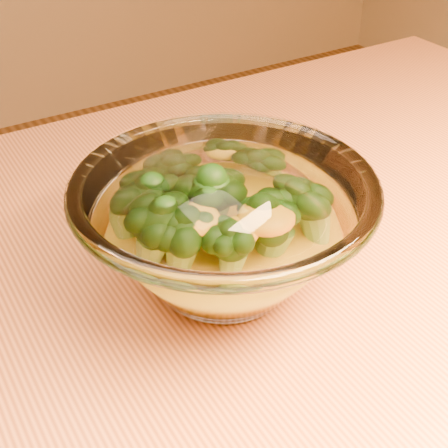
{
  "coord_description": "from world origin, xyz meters",
  "views": [
    {
      "loc": [
        -0.23,
        -0.33,
        1.11
      ],
      "look_at": [
        -0.01,
        0.02,
        0.81
      ],
      "focal_mm": 50.0,
      "sensor_mm": 36.0,
      "label": 1
    }
  ],
  "objects": [
    {
      "name": "glass_bowl",
      "position": [
        -0.01,
        0.02,
        0.81
      ],
      "size": [
        0.25,
        0.25,
        0.11
      ],
      "color": "white",
      "rests_on": "table"
    },
    {
      "name": "table",
      "position": [
        0.0,
        0.0,
        0.65
      ],
      "size": [
        1.2,
        0.8,
        0.75
      ],
      "color": "#BE6D39",
      "rests_on": "ground"
    },
    {
      "name": "broccoli_heap",
      "position": [
        -0.02,
        0.03,
        0.82
      ],
      "size": [
        0.16,
        0.15,
        0.07
      ],
      "color": "black",
      "rests_on": "cheese_sauce"
    },
    {
      "name": "cheese_sauce",
      "position": [
        -0.01,
        0.02,
        0.78
      ],
      "size": [
        0.14,
        0.14,
        0.04
      ],
      "primitive_type": "ellipsoid",
      "color": "gold",
      "rests_on": "glass_bowl"
    }
  ]
}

